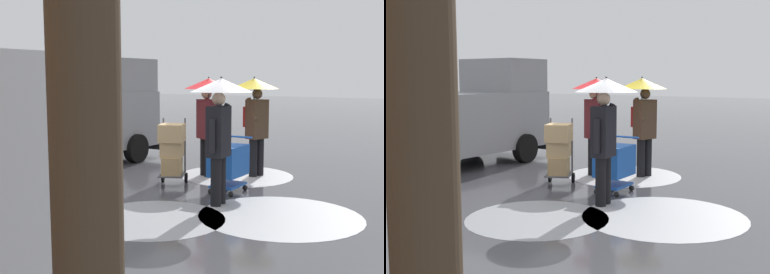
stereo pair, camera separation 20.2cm
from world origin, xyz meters
TOP-DOWN VIEW (x-y plane):
  - ground_plane at (0.00, 0.00)m, footprint 90.00×90.00m
  - slush_patch_near_cluster at (-0.64, 1.96)m, footprint 2.18×2.18m
  - slush_patch_under_van at (-2.18, 0.78)m, footprint 2.54×2.54m
  - slush_patch_mid_street at (-0.08, -1.69)m, footprint 2.46×2.46m
  - cargo_van_parked_right at (3.81, -0.45)m, footprint 2.21×5.35m
  - shopping_cart_vendor at (-0.72, -0.19)m, footprint 0.59×0.84m
  - hand_dolly_boxes at (0.51, -0.13)m, footprint 0.77×0.85m
  - pedestrian_pink_side at (0.39, -1.27)m, footprint 1.04×1.04m
  - pedestrian_black_side at (-0.44, -1.84)m, footprint 1.04×1.04m
  - pedestrian_white_side at (-1.02, 0.64)m, footprint 1.04×1.04m
  - bare_tree_near at (-3.98, 6.61)m, footprint 1.13×1.26m

SIDE VIEW (x-z plane):
  - ground_plane at x=0.00m, z-range 0.00..0.00m
  - slush_patch_near_cluster at x=-0.64m, z-range 0.00..0.01m
  - slush_patch_under_van at x=-2.18m, z-range 0.00..0.01m
  - slush_patch_mid_street at x=-0.08m, z-range 0.00..0.01m
  - shopping_cart_vendor at x=-0.72m, z-range 0.06..1.08m
  - hand_dolly_boxes at x=0.51m, z-range 0.06..1.38m
  - cargo_van_parked_right at x=3.81m, z-range -0.12..2.48m
  - pedestrian_black_side at x=-0.44m, z-range 0.50..2.64m
  - pedestrian_pink_side at x=0.39m, z-range 0.51..2.66m
  - pedestrian_white_side at x=-1.02m, z-range 0.51..2.66m
  - bare_tree_near at x=-3.98m, z-range 0.06..4.17m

